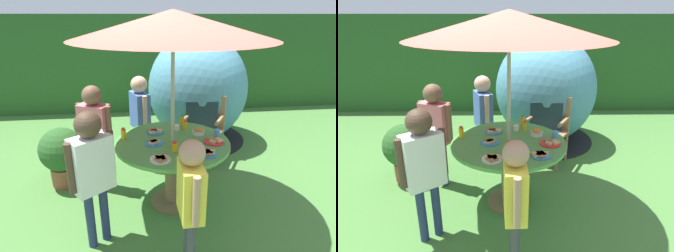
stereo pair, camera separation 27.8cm
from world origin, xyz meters
TOP-DOWN VIEW (x-y plane):
  - ground_plane at (0.00, 0.00)m, footprint 10.00×10.00m
  - hedge_backdrop at (0.00, 3.67)m, footprint 9.00×0.70m
  - garden_table at (0.00, 0.00)m, footprint 1.21×1.21m
  - patio_umbrella at (0.00, 0.00)m, footprint 1.91×1.91m
  - wooden_chair at (0.61, 1.03)m, footprint 0.64×0.62m
  - dome_tent at (0.64, 1.78)m, footprint 1.82×1.82m
  - potted_plant at (-1.29, 0.53)m, footprint 0.54×0.54m
  - child_in_blue_shirt at (-0.32, 0.91)m, footprint 0.28×0.41m
  - child_in_pink_shirt at (-0.84, 0.39)m, footprint 0.40×0.31m
  - child_in_white_shirt at (-0.75, -0.54)m, footprint 0.38×0.35m
  - child_in_yellow_shirt at (0.03, -0.90)m, footprint 0.20×0.40m
  - snack_bowl at (0.31, 0.16)m, footprint 0.13×0.13m
  - plate_far_right at (0.29, -0.33)m, footprint 0.19×0.19m
  - plate_mid_left at (-0.16, -0.40)m, footprint 0.19×0.19m
  - plate_center_back at (-0.20, -0.04)m, footprint 0.19×0.19m
  - plate_front_edge at (-0.17, 0.26)m, footprint 0.20×0.20m
  - plate_near_right at (0.43, -0.06)m, footprint 0.22×0.22m
  - juice_bottle_near_left at (-0.01, -0.23)m, footprint 0.06×0.06m
  - juice_bottle_far_left at (0.19, 0.32)m, footprint 0.05×0.05m
  - juice_bottle_center_front at (-0.51, 0.12)m, footprint 0.05×0.05m
  - juice_bottle_mid_right at (0.18, 0.48)m, footprint 0.05×0.05m
  - juice_bottle_back_edge at (0.12, -0.36)m, footprint 0.06×0.06m
  - cup_near at (0.09, 0.31)m, footprint 0.06×0.06m
  - cup_far at (0.51, 0.10)m, footprint 0.06×0.06m

SIDE VIEW (x-z plane):
  - ground_plane at x=0.00m, z-range -0.02..0.00m
  - potted_plant at x=-1.29m, z-range 0.05..0.79m
  - wooden_chair at x=0.61m, z-range 0.06..1.01m
  - garden_table at x=0.00m, z-range 0.21..0.96m
  - child_in_yellow_shirt at x=0.03m, z-range 0.16..1.33m
  - plate_near_right at x=0.43m, z-range 0.75..0.78m
  - plate_center_back at x=-0.20m, z-range 0.75..0.78m
  - plate_front_edge at x=-0.17m, z-range 0.75..0.78m
  - plate_mid_left at x=-0.16m, z-range 0.75..0.79m
  - plate_far_right at x=0.29m, z-range 0.75..0.79m
  - cup_near at x=0.09m, z-range 0.76..0.82m
  - snack_bowl at x=0.31m, z-range 0.75..0.83m
  - cup_far at x=0.51m, z-range 0.76..0.82m
  - juice_bottle_near_left at x=-0.01m, z-range 0.75..0.86m
  - juice_bottle_far_left at x=0.19m, z-range 0.75..0.86m
  - child_in_blue_shirt at x=-0.32m, z-range 0.18..1.45m
  - juice_bottle_center_front at x=-0.51m, z-range 0.75..0.88m
  - juice_bottle_mid_right at x=0.18m, z-range 0.75..0.88m
  - juice_bottle_back_edge at x=0.12m, z-range 0.75..0.88m
  - child_in_pink_shirt at x=-0.84m, z-range 0.18..1.46m
  - child_in_white_shirt at x=-0.75m, z-range 0.18..1.47m
  - dome_tent at x=0.64m, z-range -0.01..1.74m
  - hedge_backdrop at x=0.00m, z-range 0.00..2.02m
  - patio_umbrella at x=0.00m, z-range 0.89..2.94m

